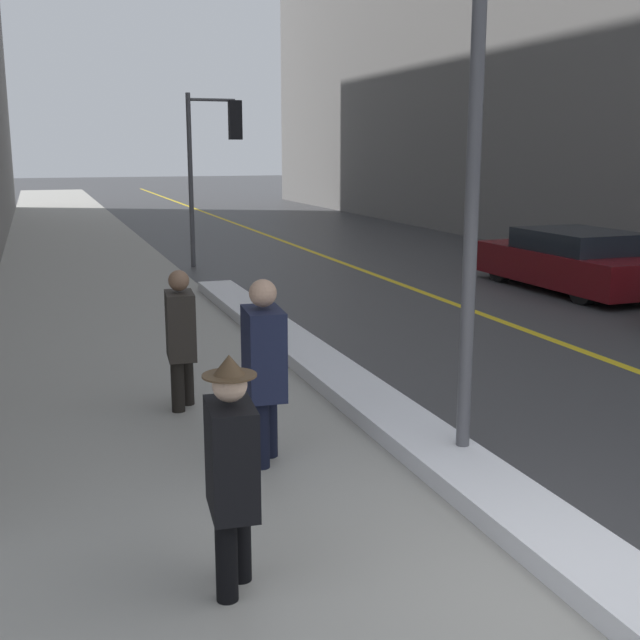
{
  "coord_description": "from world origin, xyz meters",
  "views": [
    {
      "loc": [
        -3.06,
        -3.56,
        2.76
      ],
      "look_at": [
        -0.4,
        4.0,
        1.05
      ],
      "focal_mm": 45.0,
      "sensor_mm": 36.0,
      "label": 1
    }
  ],
  "objects_px": {
    "lamp_post": "(474,139)",
    "pedestrian_in_glasses": "(231,465)",
    "parked_car_maroon": "(574,261)",
    "traffic_light_near": "(217,142)",
    "pedestrian_trailing": "(181,333)",
    "pedestrian_nearside": "(264,363)"
  },
  "relations": [
    {
      "from": "traffic_light_near",
      "to": "pedestrian_nearside",
      "type": "relative_size",
      "value": 2.41
    },
    {
      "from": "lamp_post",
      "to": "pedestrian_trailing",
      "type": "distance_m",
      "value": 3.74
    },
    {
      "from": "pedestrian_in_glasses",
      "to": "pedestrian_trailing",
      "type": "distance_m",
      "value": 3.77
    },
    {
      "from": "parked_car_maroon",
      "to": "traffic_light_near",
      "type": "bearing_deg",
      "value": 44.44
    },
    {
      "from": "pedestrian_in_glasses",
      "to": "pedestrian_trailing",
      "type": "height_order",
      "value": "pedestrian_in_glasses"
    },
    {
      "from": "pedestrian_in_glasses",
      "to": "parked_car_maroon",
      "type": "bearing_deg",
      "value": 138.94
    },
    {
      "from": "traffic_light_near",
      "to": "pedestrian_nearside",
      "type": "distance_m",
      "value": 12.82
    },
    {
      "from": "traffic_light_near",
      "to": "pedestrian_trailing",
      "type": "distance_m",
      "value": 11.22
    },
    {
      "from": "parked_car_maroon",
      "to": "lamp_post",
      "type": "bearing_deg",
      "value": 136.79
    },
    {
      "from": "pedestrian_nearside",
      "to": "pedestrian_trailing",
      "type": "xyz_separation_m",
      "value": [
        -0.43,
        1.77,
        -0.08
      ]
    },
    {
      "from": "lamp_post",
      "to": "pedestrian_nearside",
      "type": "xyz_separation_m",
      "value": [
        -1.66,
        0.61,
        -1.91
      ]
    },
    {
      "from": "lamp_post",
      "to": "parked_car_maroon",
      "type": "xyz_separation_m",
      "value": [
        6.57,
        7.28,
        -2.26
      ]
    },
    {
      "from": "traffic_light_near",
      "to": "pedestrian_nearside",
      "type": "xyz_separation_m",
      "value": [
        -2.33,
        -12.45,
        -1.99
      ]
    },
    {
      "from": "traffic_light_near",
      "to": "pedestrian_trailing",
      "type": "bearing_deg",
      "value": -103.97
    },
    {
      "from": "traffic_light_near",
      "to": "pedestrian_in_glasses",
      "type": "xyz_separation_m",
      "value": [
        -3.09,
        -14.44,
        -2.07
      ]
    },
    {
      "from": "lamp_post",
      "to": "pedestrian_in_glasses",
      "type": "relative_size",
      "value": 3.03
    },
    {
      "from": "pedestrian_trailing",
      "to": "parked_car_maroon",
      "type": "height_order",
      "value": "pedestrian_trailing"
    },
    {
      "from": "parked_car_maroon",
      "to": "pedestrian_trailing",
      "type": "bearing_deg",
      "value": 118.38
    },
    {
      "from": "pedestrian_nearside",
      "to": "traffic_light_near",
      "type": "bearing_deg",
      "value": 174.38
    },
    {
      "from": "lamp_post",
      "to": "pedestrian_in_glasses",
      "type": "bearing_deg",
      "value": -150.26
    },
    {
      "from": "lamp_post",
      "to": "pedestrian_trailing",
      "type": "height_order",
      "value": "lamp_post"
    },
    {
      "from": "pedestrian_in_glasses",
      "to": "parked_car_maroon",
      "type": "distance_m",
      "value": 12.48
    }
  ]
}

